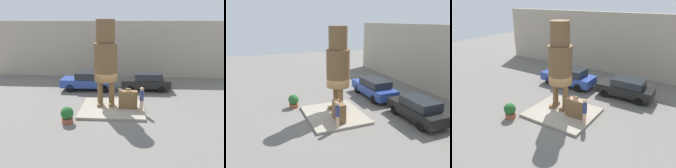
{
  "view_description": "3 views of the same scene",
  "coord_description": "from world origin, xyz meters",
  "views": [
    {
      "loc": [
        0.89,
        -14.02,
        5.71
      ],
      "look_at": [
        -0.05,
        0.24,
        1.75
      ],
      "focal_mm": 35.0,
      "sensor_mm": 36.0,
      "label": 1
    },
    {
      "loc": [
        12.88,
        -4.92,
        6.35
      ],
      "look_at": [
        0.54,
        0.05,
        2.42
      ],
      "focal_mm": 35.0,
      "sensor_mm": 36.0,
      "label": 2
    },
    {
      "loc": [
        7.16,
        -10.74,
        7.28
      ],
      "look_at": [
        0.03,
        0.13,
        2.1
      ],
      "focal_mm": 35.0,
      "sensor_mm": 36.0,
      "label": 3
    }
  ],
  "objects": [
    {
      "name": "ground_plane",
      "position": [
        0.0,
        0.0,
        0.0
      ],
      "size": [
        60.0,
        60.0,
        0.0
      ],
      "primitive_type": "plane",
      "color": "slate"
    },
    {
      "name": "pedestal",
      "position": [
        0.0,
        0.0,
        0.08
      ],
      "size": [
        4.3,
        3.78,
        0.16
      ],
      "color": "gray",
      "rests_on": "ground_plane"
    },
    {
      "name": "building_backdrop",
      "position": [
        0.0,
        10.03,
        2.99
      ],
      "size": [
        28.0,
        0.6,
        5.98
      ],
      "color": "tan",
      "rests_on": "ground_plane"
    },
    {
      "name": "statue_figure",
      "position": [
        -0.49,
        0.47,
        3.57
      ],
      "size": [
        1.58,
        1.58,
        5.82
      ],
      "color": "brown",
      "rests_on": "pedestal"
    },
    {
      "name": "giant_suitcase",
      "position": [
        1.05,
        -0.09,
        0.78
      ],
      "size": [
        1.25,
        0.48,
        1.41
      ],
      "color": "brown",
      "rests_on": "pedestal"
    },
    {
      "name": "tourist",
      "position": [
        1.93,
        -0.54,
        1.05
      ],
      "size": [
        0.28,
        0.28,
        1.63
      ],
      "color": "tan",
      "rests_on": "pedestal"
    },
    {
      "name": "parked_car_blue",
      "position": [
        -2.34,
        4.49,
        0.86
      ],
      "size": [
        4.73,
        1.82,
        1.61
      ],
      "rotation": [
        0.0,
        0.0,
        3.14
      ],
      "color": "#284293",
      "rests_on": "ground_plane"
    },
    {
      "name": "parked_car_black",
      "position": [
        2.67,
        4.76,
        0.81
      ],
      "size": [
        4.19,
        1.75,
        1.55
      ],
      "rotation": [
        0.0,
        0.0,
        3.14
      ],
      "color": "black",
      "rests_on": "ground_plane"
    },
    {
      "name": "planter_pot",
      "position": [
        -2.53,
        -2.3,
        0.52
      ],
      "size": [
        0.76,
        0.76,
        1.01
      ],
      "color": "brown",
      "rests_on": "ground_plane"
    }
  ]
}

